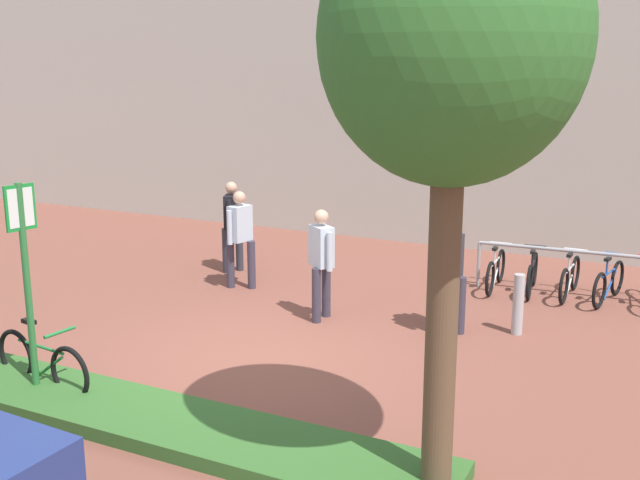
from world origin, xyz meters
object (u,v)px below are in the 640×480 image
(bike_rack_cluster, at_px, (589,279))
(person_suited_dark, at_px, (450,268))
(bollard_steel, at_px, (518,304))
(bike_at_sign, at_px, (42,363))
(parking_sign_post, at_px, (25,261))
(person_suited_navy, at_px, (232,221))
(person_casual_tan, at_px, (321,257))
(tree_sidewalk, at_px, (453,44))
(person_shirt_blue, at_px, (240,233))

(bike_rack_cluster, xyz_separation_m, person_suited_dark, (-1.63, -2.63, 0.64))
(bike_rack_cluster, height_order, person_suited_dark, person_suited_dark)
(bike_rack_cluster, relative_size, bollard_steel, 4.17)
(bollard_steel, bearing_deg, bike_at_sign, -136.38)
(parking_sign_post, relative_size, person_suited_dark, 1.49)
(parking_sign_post, height_order, bollard_steel, parking_sign_post)
(bike_rack_cluster, bearing_deg, bollard_steel, -107.70)
(parking_sign_post, relative_size, person_suited_navy, 1.49)
(bollard_steel, height_order, person_casual_tan, person_casual_tan)
(person_casual_tan, height_order, person_suited_dark, same)
(tree_sidewalk, distance_m, parking_sign_post, 5.38)
(parking_sign_post, relative_size, person_shirt_blue, 1.49)
(bollard_steel, bearing_deg, parking_sign_post, -134.73)
(parking_sign_post, distance_m, person_shirt_blue, 4.93)
(person_suited_navy, xyz_separation_m, person_suited_dark, (4.64, -1.47, 0.00))
(person_shirt_blue, bearing_deg, bike_rack_cluster, 19.97)
(person_casual_tan, distance_m, person_suited_dark, 1.94)
(person_suited_dark, bearing_deg, tree_sidewalk, -74.49)
(bike_rack_cluster, distance_m, person_suited_navy, 6.41)
(bike_at_sign, relative_size, person_casual_tan, 0.97)
(parking_sign_post, xyz_separation_m, person_shirt_blue, (-0.22, 4.87, -0.68))
(bollard_steel, bearing_deg, tree_sidewalk, -87.06)
(tree_sidewalk, xyz_separation_m, person_casual_tan, (-3.08, 3.89, -3.00))
(bollard_steel, distance_m, person_shirt_blue, 4.88)
(person_suited_navy, relative_size, person_suited_dark, 1.00)
(person_shirt_blue, bearing_deg, bike_at_sign, -88.25)
(bike_rack_cluster, relative_size, person_suited_dark, 2.18)
(tree_sidewalk, relative_size, person_casual_tan, 3.04)
(bike_at_sign, height_order, person_shirt_blue, person_shirt_blue)
(bike_at_sign, bearing_deg, bike_rack_cluster, 51.10)
(bike_at_sign, relative_size, person_suited_dark, 0.97)
(bike_at_sign, relative_size, person_shirt_blue, 0.97)
(parking_sign_post, height_order, person_suited_navy, parking_sign_post)
(parking_sign_post, distance_m, bike_rack_cluster, 8.81)
(tree_sidewalk, distance_m, person_casual_tan, 5.80)
(bollard_steel, bearing_deg, bike_rack_cluster, 72.30)
(person_suited_navy, height_order, person_shirt_blue, same)
(bike_at_sign, distance_m, person_suited_navy, 5.64)
(person_casual_tan, bearing_deg, person_suited_dark, 7.82)
(bollard_steel, xyz_separation_m, person_suited_navy, (-5.56, 1.06, 0.53))
(parking_sign_post, height_order, person_shirt_blue, parking_sign_post)
(bike_at_sign, height_order, bike_rack_cluster, bike_at_sign)
(parking_sign_post, bearing_deg, bike_at_sign, 113.47)
(person_casual_tan, relative_size, person_suited_navy, 1.00)
(person_suited_navy, bearing_deg, parking_sign_post, -80.67)
(parking_sign_post, bearing_deg, person_shirt_blue, 92.63)
(bollard_steel, distance_m, person_suited_navy, 5.69)
(bike_at_sign, relative_size, bike_rack_cluster, 0.45)
(tree_sidewalk, bearing_deg, parking_sign_post, -178.77)
(tree_sidewalk, xyz_separation_m, bollard_steel, (-0.23, 4.56, -3.54))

